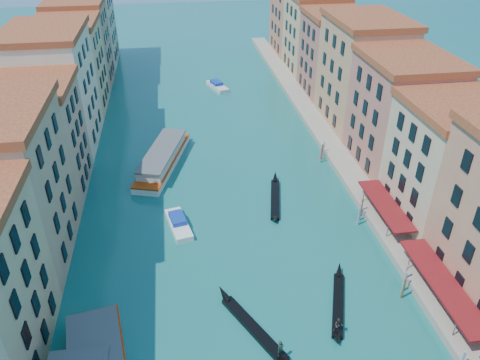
# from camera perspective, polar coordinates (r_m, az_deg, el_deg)

# --- Properties ---
(left_bank_palazzos) EXTENTS (12.80, 128.40, 21.00)m
(left_bank_palazzos) POSITION_cam_1_polar(r_m,az_deg,el_deg) (83.37, -22.36, 8.17)
(left_bank_palazzos) COLOR beige
(left_bank_palazzos) RESTS_ON ground
(right_bank_palazzos) EXTENTS (12.80, 128.40, 21.00)m
(right_bank_palazzos) POSITION_cam_1_polar(r_m,az_deg,el_deg) (88.54, 15.97, 10.67)
(right_bank_palazzos) COLOR brown
(right_bank_palazzos) RESTS_ON ground
(quay) EXTENTS (4.00, 140.00, 1.00)m
(quay) POSITION_cam_1_polar(r_m,az_deg,el_deg) (89.29, 10.38, 5.07)
(quay) COLOR #9F9980
(quay) RESTS_ON ground
(restaurant_awnings) EXTENTS (3.20, 44.55, 3.12)m
(restaurant_awnings) POSITION_cam_1_polar(r_m,az_deg,el_deg) (56.78, 23.83, -11.91)
(restaurant_awnings) COLOR maroon
(restaurant_awnings) RESTS_ON ground
(mooring_poles_right) EXTENTS (1.44, 54.24, 3.20)m
(mooring_poles_right) POSITION_cam_1_polar(r_m,az_deg,el_deg) (60.08, 18.25, -9.96)
(mooring_poles_right) COLOR brown
(mooring_poles_right) RESTS_ON ground
(vaporetto_far) EXTENTS (10.02, 20.09, 2.92)m
(vaporetto_far) POSITION_cam_1_polar(r_m,az_deg,el_deg) (80.36, -9.41, 2.68)
(vaporetto_far) COLOR white
(vaporetto_far) RESTS_ON ground
(gondola_fore) EXTENTS (7.06, 12.44, 2.69)m
(gondola_fore) POSITION_cam_1_polar(r_m,az_deg,el_deg) (51.80, 1.68, -17.50)
(gondola_fore) COLOR black
(gondola_fore) RESTS_ON ground
(gondola_right) EXTENTS (5.12, 12.09, 2.50)m
(gondola_right) POSITION_cam_1_polar(r_m,az_deg,el_deg) (55.00, 11.89, -14.63)
(gondola_right) COLOR black
(gondola_right) RESTS_ON ground
(gondola_far) EXTENTS (3.88, 13.40, 1.91)m
(gondola_far) POSITION_cam_1_polar(r_m,az_deg,el_deg) (70.83, 4.30, -2.12)
(gondola_far) COLOR black
(gondola_far) RESTS_ON ground
(motorboat_mid) EXTENTS (3.79, 7.68, 1.52)m
(motorboat_mid) POSITION_cam_1_polar(r_m,az_deg,el_deg) (65.53, -7.52, -5.25)
(motorboat_mid) COLOR white
(motorboat_mid) RESTS_ON ground
(motorboat_far) EXTENTS (4.91, 8.21, 1.62)m
(motorboat_far) POSITION_cam_1_polar(r_m,az_deg,el_deg) (113.26, -2.79, 11.42)
(motorboat_far) COLOR silver
(motorboat_far) RESTS_ON ground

